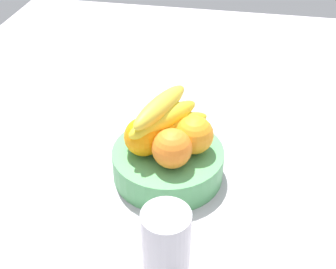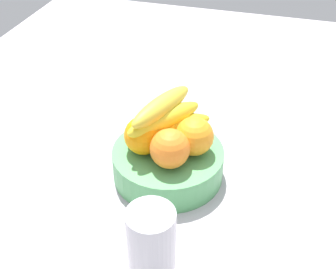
{
  "view_description": "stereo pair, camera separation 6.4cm",
  "coord_description": "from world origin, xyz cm",
  "px_view_note": "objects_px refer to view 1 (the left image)",
  "views": [
    {
      "loc": [
        69.88,
        14.0,
        61.51
      ],
      "look_at": [
        2.49,
        1.18,
        10.27
      ],
      "focal_mm": 47.56,
      "sensor_mm": 36.0,
      "label": 1
    },
    {
      "loc": [
        68.41,
        20.18,
        61.51
      ],
      "look_at": [
        2.49,
        1.18,
        10.27
      ],
      "focal_mm": 47.56,
      "sensor_mm": 36.0,
      "label": 2
    }
  ],
  "objects_px": {
    "orange_back_left": "(144,137)",
    "banana_bunch": "(165,122)",
    "orange_center": "(161,119)",
    "thermos_tumbler": "(166,246)",
    "orange_front_left": "(172,148)",
    "orange_front_right": "(194,135)",
    "fruit_bowl": "(168,163)"
  },
  "relations": [
    {
      "from": "orange_back_left",
      "to": "banana_bunch",
      "type": "relative_size",
      "value": 0.43
    },
    {
      "from": "orange_center",
      "to": "banana_bunch",
      "type": "relative_size",
      "value": 0.43
    },
    {
      "from": "thermos_tumbler",
      "to": "orange_front_left",
      "type": "bearing_deg",
      "value": -172.09
    },
    {
      "from": "banana_bunch",
      "to": "orange_front_left",
      "type": "bearing_deg",
      "value": 21.63
    },
    {
      "from": "orange_front_right",
      "to": "thermos_tumbler",
      "type": "bearing_deg",
      "value": -1.51
    },
    {
      "from": "fruit_bowl",
      "to": "banana_bunch",
      "type": "bearing_deg",
      "value": -157.28
    },
    {
      "from": "fruit_bowl",
      "to": "orange_front_left",
      "type": "xyz_separation_m",
      "value": [
        0.04,
        0.01,
        0.07
      ]
    },
    {
      "from": "orange_front_right",
      "to": "orange_center",
      "type": "xyz_separation_m",
      "value": [
        -0.04,
        -0.07,
        0.0
      ]
    },
    {
      "from": "orange_front_right",
      "to": "orange_back_left",
      "type": "bearing_deg",
      "value": -75.7
    },
    {
      "from": "banana_bunch",
      "to": "orange_back_left",
      "type": "bearing_deg",
      "value": -45.89
    },
    {
      "from": "orange_center",
      "to": "thermos_tumbler",
      "type": "bearing_deg",
      "value": 12.85
    },
    {
      "from": "orange_back_left",
      "to": "banana_bunch",
      "type": "xyz_separation_m",
      "value": [
        -0.04,
        0.04,
        0.01
      ]
    },
    {
      "from": "orange_front_left",
      "to": "banana_bunch",
      "type": "xyz_separation_m",
      "value": [
        -0.06,
        -0.02,
        0.01
      ]
    },
    {
      "from": "fruit_bowl",
      "to": "orange_front_right",
      "type": "bearing_deg",
      "value": 102.63
    },
    {
      "from": "orange_center",
      "to": "orange_back_left",
      "type": "relative_size",
      "value": 1.0
    },
    {
      "from": "orange_front_right",
      "to": "thermos_tumbler",
      "type": "relative_size",
      "value": 0.54
    },
    {
      "from": "banana_bunch",
      "to": "thermos_tumbler",
      "type": "bearing_deg",
      "value": 11.22
    },
    {
      "from": "fruit_bowl",
      "to": "orange_front_left",
      "type": "height_order",
      "value": "orange_front_left"
    },
    {
      "from": "fruit_bowl",
      "to": "banana_bunch",
      "type": "distance_m",
      "value": 0.09
    },
    {
      "from": "fruit_bowl",
      "to": "orange_front_right",
      "type": "height_order",
      "value": "orange_front_right"
    },
    {
      "from": "orange_front_left",
      "to": "orange_back_left",
      "type": "xyz_separation_m",
      "value": [
        -0.03,
        -0.06,
        0.0
      ]
    },
    {
      "from": "banana_bunch",
      "to": "thermos_tumbler",
      "type": "height_order",
      "value": "banana_bunch"
    },
    {
      "from": "orange_front_left",
      "to": "thermos_tumbler",
      "type": "relative_size",
      "value": 0.54
    },
    {
      "from": "orange_front_left",
      "to": "banana_bunch",
      "type": "relative_size",
      "value": 0.43
    },
    {
      "from": "orange_back_left",
      "to": "thermos_tumbler",
      "type": "height_order",
      "value": "thermos_tumbler"
    },
    {
      "from": "banana_bunch",
      "to": "orange_front_right",
      "type": "bearing_deg",
      "value": 79.46
    },
    {
      "from": "orange_back_left",
      "to": "thermos_tumbler",
      "type": "xyz_separation_m",
      "value": [
        0.23,
        0.09,
        -0.03
      ]
    },
    {
      "from": "orange_center",
      "to": "fruit_bowl",
      "type": "bearing_deg",
      "value": 24.72
    },
    {
      "from": "orange_front_left",
      "to": "orange_front_right",
      "type": "bearing_deg",
      "value": 145.12
    },
    {
      "from": "orange_center",
      "to": "orange_back_left",
      "type": "distance_m",
      "value": 0.07
    },
    {
      "from": "orange_front_left",
      "to": "orange_front_right",
      "type": "distance_m",
      "value": 0.06
    },
    {
      "from": "orange_center",
      "to": "orange_back_left",
      "type": "height_order",
      "value": "same"
    }
  ]
}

